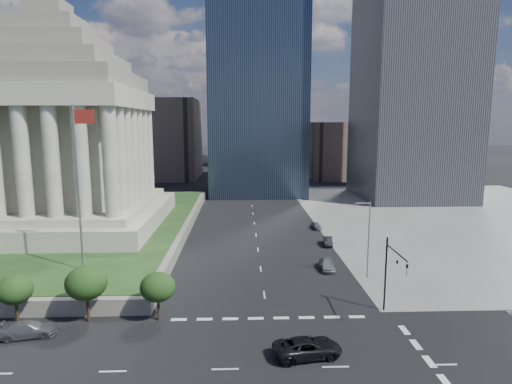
{
  "coord_description": "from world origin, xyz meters",
  "views": [
    {
      "loc": [
        -2.65,
        -26.89,
        19.66
      ],
      "look_at": [
        -0.97,
        19.79,
        12.13
      ],
      "focal_mm": 30.0,
      "sensor_mm": 36.0,
      "label": 1
    }
  ],
  "objects_px": {
    "war_memorial": "(56,113)",
    "flagpole": "(79,179)",
    "parked_sedan_near": "(327,264)",
    "parked_sedan_mid": "(328,241)",
    "parked_sedan_far": "(316,226)",
    "street_lamp_north": "(367,235)",
    "pickup_truck": "(308,348)",
    "traffic_signal_ne": "(392,268)",
    "suv_grey": "(28,329)"
  },
  "relations": [
    {
      "from": "war_memorial",
      "to": "flagpole",
      "type": "distance_m",
      "value": 28.16
    },
    {
      "from": "war_memorial",
      "to": "parked_sedan_near",
      "type": "relative_size",
      "value": 8.68
    },
    {
      "from": "parked_sedan_mid",
      "to": "parked_sedan_far",
      "type": "bearing_deg",
      "value": 96.95
    },
    {
      "from": "street_lamp_north",
      "to": "pickup_truck",
      "type": "xyz_separation_m",
      "value": [
        -10.37,
        -18.34,
        -4.85
      ]
    },
    {
      "from": "war_memorial",
      "to": "street_lamp_north",
      "type": "xyz_separation_m",
      "value": [
        47.33,
        -23.0,
        -15.74
      ]
    },
    {
      "from": "traffic_signal_ne",
      "to": "parked_sedan_near",
      "type": "height_order",
      "value": "traffic_signal_ne"
    },
    {
      "from": "suv_grey",
      "to": "parked_sedan_far",
      "type": "xyz_separation_m",
      "value": [
        33.98,
        39.89,
        -0.12
      ]
    },
    {
      "from": "war_memorial",
      "to": "traffic_signal_ne",
      "type": "height_order",
      "value": "war_memorial"
    },
    {
      "from": "war_memorial",
      "to": "parked_sedan_mid",
      "type": "bearing_deg",
      "value": -9.93
    },
    {
      "from": "traffic_signal_ne",
      "to": "parked_sedan_far",
      "type": "distance_m",
      "value": 37.5
    },
    {
      "from": "street_lamp_north",
      "to": "suv_grey",
      "type": "xyz_separation_m",
      "value": [
        -35.81,
        -14.0,
        -4.93
      ]
    },
    {
      "from": "suv_grey",
      "to": "parked_sedan_near",
      "type": "distance_m",
      "value": 35.96
    },
    {
      "from": "street_lamp_north",
      "to": "parked_sedan_far",
      "type": "xyz_separation_m",
      "value": [
        -1.83,
        25.89,
        -5.05
      ]
    },
    {
      "from": "parked_sedan_far",
      "to": "street_lamp_north",
      "type": "bearing_deg",
      "value": -92.18
    },
    {
      "from": "traffic_signal_ne",
      "to": "pickup_truck",
      "type": "distance_m",
      "value": 12.66
    },
    {
      "from": "pickup_truck",
      "to": "parked_sedan_far",
      "type": "relative_size",
      "value": 1.63
    },
    {
      "from": "war_memorial",
      "to": "pickup_truck",
      "type": "xyz_separation_m",
      "value": [
        36.95,
        -41.34,
        -20.58
      ]
    },
    {
      "from": "flagpole",
      "to": "parked_sedan_far",
      "type": "xyz_separation_m",
      "value": [
        33.33,
        26.89,
        -12.5
      ]
    },
    {
      "from": "war_memorial",
      "to": "street_lamp_north",
      "type": "relative_size",
      "value": 3.9
    },
    {
      "from": "flagpole",
      "to": "suv_grey",
      "type": "height_order",
      "value": "flagpole"
    },
    {
      "from": "pickup_truck",
      "to": "parked_sedan_far",
      "type": "distance_m",
      "value": 45.05
    },
    {
      "from": "parked_sedan_mid",
      "to": "suv_grey",
      "type": "bearing_deg",
      "value": -132.35
    },
    {
      "from": "flagpole",
      "to": "suv_grey",
      "type": "xyz_separation_m",
      "value": [
        -0.65,
        -13.0,
        -12.38
      ]
    },
    {
      "from": "parked_sedan_far",
      "to": "parked_sedan_near",
      "type": "bearing_deg",
      "value": -102.56
    },
    {
      "from": "flagpole",
      "to": "pickup_truck",
      "type": "height_order",
      "value": "flagpole"
    },
    {
      "from": "parked_sedan_near",
      "to": "parked_sedan_mid",
      "type": "distance_m",
      "value": 11.91
    },
    {
      "from": "pickup_truck",
      "to": "suv_grey",
      "type": "xyz_separation_m",
      "value": [
        -25.43,
        4.34,
        -0.08
      ]
    },
    {
      "from": "suv_grey",
      "to": "parked_sedan_mid",
      "type": "bearing_deg",
      "value": -59.35
    },
    {
      "from": "street_lamp_north",
      "to": "parked_sedan_far",
      "type": "bearing_deg",
      "value": 94.04
    },
    {
      "from": "pickup_truck",
      "to": "suv_grey",
      "type": "distance_m",
      "value": 25.8
    },
    {
      "from": "traffic_signal_ne",
      "to": "flagpole",
      "type": "bearing_deg",
      "value": 163.29
    },
    {
      "from": "flagpole",
      "to": "parked_sedan_far",
      "type": "height_order",
      "value": "flagpole"
    },
    {
      "from": "street_lamp_north",
      "to": "flagpole",
      "type": "bearing_deg",
      "value": -178.37
    },
    {
      "from": "suv_grey",
      "to": "parked_sedan_near",
      "type": "height_order",
      "value": "parked_sedan_near"
    },
    {
      "from": "traffic_signal_ne",
      "to": "pickup_truck",
      "type": "xyz_separation_m",
      "value": [
        -9.55,
        -7.04,
        -4.43
      ]
    },
    {
      "from": "war_memorial",
      "to": "pickup_truck",
      "type": "distance_m",
      "value": 59.15
    },
    {
      "from": "flagpole",
      "to": "parked_sedan_near",
      "type": "bearing_deg",
      "value": 8.09
    },
    {
      "from": "street_lamp_north",
      "to": "parked_sedan_far",
      "type": "height_order",
      "value": "street_lamp_north"
    },
    {
      "from": "traffic_signal_ne",
      "to": "street_lamp_north",
      "type": "distance_m",
      "value": 11.34
    },
    {
      "from": "parked_sedan_near",
      "to": "parked_sedan_far",
      "type": "height_order",
      "value": "parked_sedan_near"
    },
    {
      "from": "street_lamp_north",
      "to": "suv_grey",
      "type": "bearing_deg",
      "value": -158.65
    },
    {
      "from": "war_memorial",
      "to": "traffic_signal_ne",
      "type": "relative_size",
      "value": 4.88
    },
    {
      "from": "flagpole",
      "to": "traffic_signal_ne",
      "type": "relative_size",
      "value": 2.5
    },
    {
      "from": "traffic_signal_ne",
      "to": "street_lamp_north",
      "type": "bearing_deg",
      "value": 85.81
    },
    {
      "from": "parked_sedan_mid",
      "to": "parked_sedan_far",
      "type": "xyz_separation_m",
      "value": [
        0.03,
        10.86,
        -0.04
      ]
    },
    {
      "from": "street_lamp_north",
      "to": "parked_sedan_mid",
      "type": "height_order",
      "value": "street_lamp_north"
    },
    {
      "from": "war_memorial",
      "to": "street_lamp_north",
      "type": "distance_m",
      "value": 54.92
    },
    {
      "from": "war_memorial",
      "to": "traffic_signal_ne",
      "type": "xyz_separation_m",
      "value": [
        46.5,
        -34.3,
        -16.15
      ]
    },
    {
      "from": "pickup_truck",
      "to": "parked_sedan_near",
      "type": "bearing_deg",
      "value": -25.5
    },
    {
      "from": "flagpole",
      "to": "suv_grey",
      "type": "bearing_deg",
      "value": -92.86
    }
  ]
}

